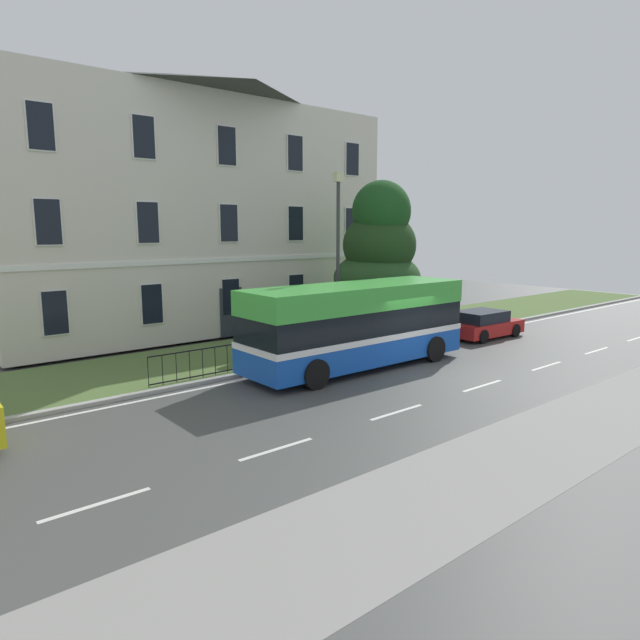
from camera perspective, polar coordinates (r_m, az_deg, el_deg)
ground_plane at (r=20.17m, az=9.66°, el=-4.99°), size 60.00×56.00×0.18m
georgian_townhouse at (r=29.77m, az=-14.72°, el=11.66°), size 18.72×10.82×12.27m
iron_verge_railing at (r=20.95m, az=-1.27°, el=-2.53°), size 12.48×0.04×0.97m
evergreen_tree at (r=25.87m, az=6.09°, el=4.54°), size 4.90×4.90×7.15m
single_decker_bus at (r=19.85m, az=3.77°, el=-0.42°), size 8.76×2.76×2.98m
parked_hatchback_00 at (r=26.53m, az=16.25°, el=-0.41°), size 3.83×2.05×1.23m
street_lamp_post at (r=22.03m, az=1.85°, el=7.13°), size 0.36×0.24×6.93m
litter_bin at (r=20.53m, az=-7.65°, el=-2.62°), size 0.48×0.48×1.17m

